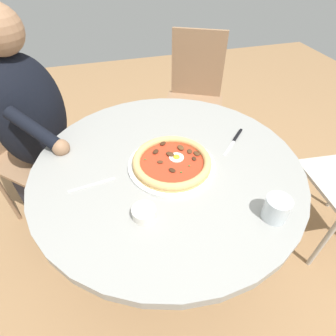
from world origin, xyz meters
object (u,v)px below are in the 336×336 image
at_px(ramekin_capers, 144,212).
at_px(fork_utensil, 92,185).
at_px(diner_person, 44,147).
at_px(pizza_on_plate, 172,162).
at_px(cafe_chair_spare_near, 195,90).
at_px(steak_knife, 236,138).
at_px(water_glass, 276,210).
at_px(cafe_chair_diner, 27,143).
at_px(dining_table, 167,189).

distance_m(ramekin_capers, fork_utensil, 0.24).
relative_size(ramekin_capers, diner_person, 0.06).
height_order(pizza_on_plate, cafe_chair_spare_near, cafe_chair_spare_near).
xyz_separation_m(steak_knife, fork_utensil, (-0.61, -0.12, -0.00)).
relative_size(water_glass, cafe_chair_spare_near, 0.09).
height_order(pizza_on_plate, fork_utensil, pizza_on_plate).
xyz_separation_m(fork_utensil, diner_person, (-0.25, 0.53, -0.18)).
bearing_deg(cafe_chair_spare_near, cafe_chair_diner, -163.76).
distance_m(dining_table, cafe_chair_diner, 0.86).
distance_m(pizza_on_plate, cafe_chair_spare_near, 1.03).
height_order(dining_table, steak_knife, steak_knife).
bearing_deg(steak_knife, water_glass, -99.57).
xyz_separation_m(dining_table, ramekin_capers, (-0.14, -0.22, 0.17)).
height_order(fork_utensil, diner_person, diner_person).
bearing_deg(diner_person, fork_utensil, -64.87).
relative_size(water_glass, steak_knife, 0.51).
distance_m(steak_knife, cafe_chair_spare_near, 0.85).
bearing_deg(dining_table, cafe_chair_spare_near, 63.59).
bearing_deg(steak_knife, cafe_chair_spare_near, 81.68).
bearing_deg(cafe_chair_diner, diner_person, -42.99).
xyz_separation_m(pizza_on_plate, water_glass, (0.24, -0.32, 0.02)).
bearing_deg(fork_utensil, diner_person, 115.13).
height_order(pizza_on_plate, ramekin_capers, pizza_on_plate).
relative_size(ramekin_capers, cafe_chair_spare_near, 0.09).
distance_m(water_glass, fork_utensil, 0.62).
relative_size(ramekin_capers, fork_utensil, 0.46).
height_order(ramekin_capers, cafe_chair_spare_near, cafe_chair_spare_near).
xyz_separation_m(pizza_on_plate, steak_knife, (0.31, 0.09, -0.01)).
bearing_deg(cafe_chair_spare_near, fork_utensil, -128.07).
distance_m(water_glass, diner_person, 1.16).
bearing_deg(steak_knife, dining_table, -166.93).
height_order(cafe_chair_diner, cafe_chair_spare_near, cafe_chair_spare_near).
relative_size(steak_knife, fork_utensil, 0.93).
distance_m(steak_knife, diner_person, 0.97).
distance_m(pizza_on_plate, water_glass, 0.40).
xyz_separation_m(pizza_on_plate, cafe_chair_spare_near, (0.43, 0.91, -0.20)).
height_order(ramekin_capers, fork_utensil, ramekin_capers).
relative_size(dining_table, diner_person, 0.87).
height_order(water_glass, steak_knife, water_glass).
height_order(steak_knife, cafe_chair_spare_near, cafe_chair_spare_near).
height_order(dining_table, fork_utensil, fork_utensil).
bearing_deg(pizza_on_plate, ramekin_capers, -126.22).
relative_size(water_glass, fork_utensil, 0.48).
height_order(dining_table, water_glass, water_glass).
xyz_separation_m(pizza_on_plate, diner_person, (-0.55, 0.50, -0.19)).
distance_m(steak_knife, fork_utensil, 0.62).
bearing_deg(water_glass, dining_table, 127.65).
bearing_deg(water_glass, ramekin_capers, 164.18).
bearing_deg(ramekin_capers, cafe_chair_spare_near, 62.48).
bearing_deg(cafe_chair_diner, steak_knife, -27.70).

